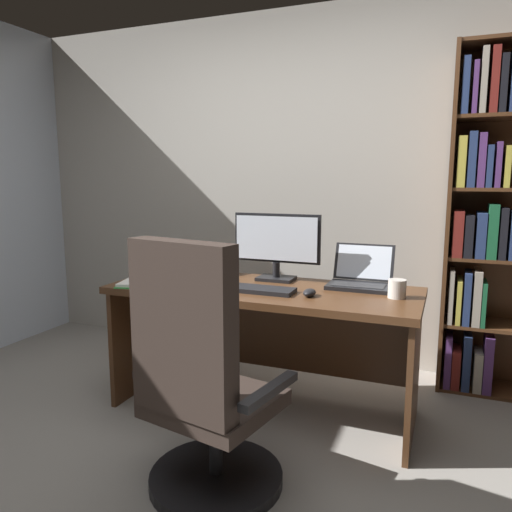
# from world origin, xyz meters

# --- Properties ---
(ground_plane) EXTENTS (7.01, 7.01, 0.00)m
(ground_plane) POSITION_xyz_m (0.00, 0.00, 0.00)
(ground_plane) COLOR gray
(wall_back) EXTENTS (5.27, 0.12, 2.55)m
(wall_back) POSITION_xyz_m (0.00, 1.92, 1.28)
(wall_back) COLOR #B2ADA3
(wall_back) RESTS_ON ground
(desk) EXTENTS (1.75, 0.68, 0.74)m
(desk) POSITION_xyz_m (0.01, 0.97, 0.54)
(desk) COLOR #4C2D19
(desk) RESTS_ON ground
(bookshelf) EXTENTS (0.79, 0.32, 2.15)m
(bookshelf) POSITION_xyz_m (1.25, 1.67, 1.07)
(bookshelf) COLOR #4C2D19
(bookshelf) RESTS_ON ground
(office_chair) EXTENTS (0.67, 0.60, 1.12)m
(office_chair) POSITION_xyz_m (0.05, 0.06, 0.48)
(office_chair) COLOR black
(office_chair) RESTS_ON ground
(monitor) EXTENTS (0.54, 0.16, 0.40)m
(monitor) POSITION_xyz_m (0.01, 1.11, 0.95)
(monitor) COLOR black
(monitor) RESTS_ON desk
(laptop) EXTENTS (0.35, 0.31, 0.23)m
(laptop) POSITION_xyz_m (0.52, 1.12, 0.79)
(laptop) COLOR black
(laptop) RESTS_ON desk
(keyboard) EXTENTS (0.42, 0.15, 0.02)m
(keyboard) POSITION_xyz_m (0.01, 0.78, 0.75)
(keyboard) COLOR black
(keyboard) RESTS_ON desk
(computer_mouse) EXTENTS (0.06, 0.10, 0.04)m
(computer_mouse) POSITION_xyz_m (0.31, 0.78, 0.76)
(computer_mouse) COLOR black
(computer_mouse) RESTS_ON desk
(reading_stand_with_book) EXTENTS (0.31, 0.28, 0.13)m
(reading_stand_with_book) POSITION_xyz_m (-0.45, 1.17, 0.81)
(reading_stand_with_book) COLOR black
(reading_stand_with_book) RESTS_ON desk
(open_binder) EXTENTS (0.49, 0.37, 0.02)m
(open_binder) POSITION_xyz_m (-0.58, 0.73, 0.75)
(open_binder) COLOR green
(open_binder) RESTS_ON desk
(notepad) EXTENTS (0.19, 0.23, 0.01)m
(notepad) POSITION_xyz_m (-0.30, 0.85, 0.75)
(notepad) COLOR silver
(notepad) RESTS_ON desk
(pen) EXTENTS (0.14, 0.01, 0.01)m
(pen) POSITION_xyz_m (-0.28, 0.85, 0.76)
(pen) COLOR maroon
(pen) RESTS_ON notepad
(coffee_mug) EXTENTS (0.09, 0.09, 0.10)m
(coffee_mug) POSITION_xyz_m (0.74, 0.92, 0.79)
(coffee_mug) COLOR silver
(coffee_mug) RESTS_ON desk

